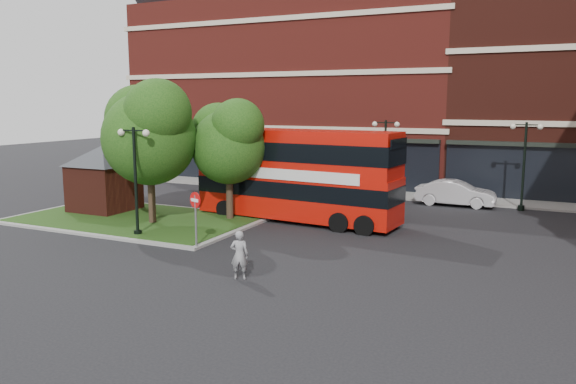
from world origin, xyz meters
The scene contains 15 objects.
ground centered at (0.00, 0.00, 0.00)m, with size 120.00×120.00×0.00m, color black.
pavement_far centered at (0.00, 16.50, 0.06)m, with size 44.00×3.00×0.12m, color slate.
terrace_far_left centered at (-8.00, 24.00, 7.00)m, with size 26.00×12.00×14.00m, color maroon.
traffic_island centered at (-8.00, 3.00, 0.07)m, with size 12.60×7.60×0.15m.
kiosk centered at (-11.00, 4.00, 2.32)m, with size 6.51×6.51×3.60m.
tree_island_west centered at (-6.60, 2.58, 4.79)m, with size 5.40×4.71×7.21m.
tree_island_east centered at (-3.58, 5.06, 4.24)m, with size 4.46×3.90×6.29m.
lamp_island centered at (-5.50, 0.20, 2.83)m, with size 1.72×0.36×5.00m.
lamp_far_left centered at (2.00, 14.50, 2.83)m, with size 1.72×0.36×5.00m.
lamp_far_right centered at (10.00, 14.50, 2.83)m, with size 1.72×0.36×5.00m.
bus centered at (-0.42, 6.53, 2.71)m, with size 10.98×3.39×4.13m.
woman centered at (1.86, -3.20, 0.87)m, with size 0.63×0.41×1.73m, color gray.
car_silver centered at (-3.10, 14.50, 0.78)m, with size 1.85×4.59×1.56m, color #A7A8AE.
car_white centered at (6.36, 14.50, 0.75)m, with size 1.60×4.57×1.51m, color silver.
no_entry_sign centered at (-1.80, -0.50, 1.73)m, with size 0.65×0.27×2.43m.
Camera 1 is at (11.44, -19.47, 6.09)m, focal length 35.00 mm.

